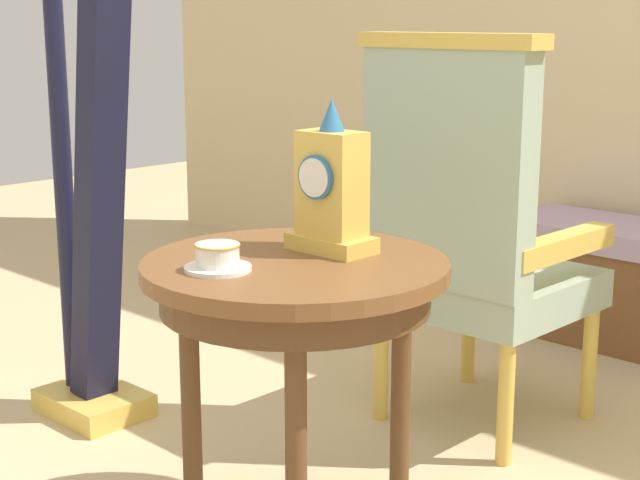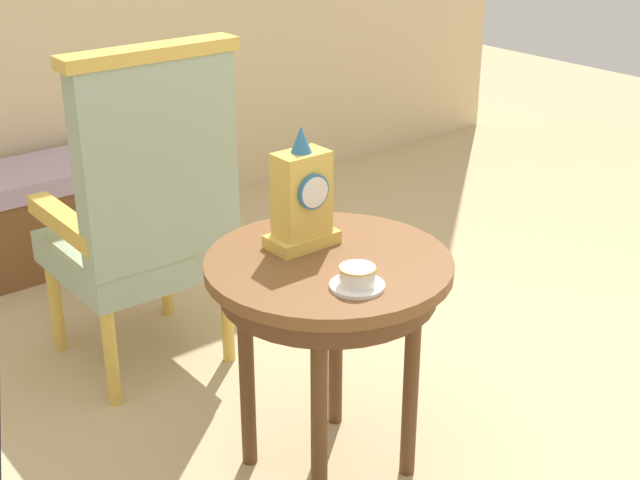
{
  "view_description": "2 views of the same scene",
  "coord_description": "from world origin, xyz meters",
  "px_view_note": "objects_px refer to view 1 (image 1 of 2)",
  "views": [
    {
      "loc": [
        1.44,
        -1.34,
        1.18
      ],
      "look_at": [
        -0.02,
        0.2,
        0.69
      ],
      "focal_mm": 54.8,
      "sensor_mm": 36.0,
      "label": 1
    },
    {
      "loc": [
        -1.35,
        -1.56,
        1.67
      ],
      "look_at": [
        0.02,
        0.14,
        0.71
      ],
      "focal_mm": 50.08,
      "sensor_mm": 36.0,
      "label": 2
    }
  ],
  "objects_px": {
    "armchair": "(469,231)",
    "window_bench": "(636,286)",
    "side_table": "(295,298)",
    "harp": "(89,189)",
    "teacup_left": "(218,258)",
    "mantel_clock": "(331,191)"
  },
  "relations": [
    {
      "from": "armchair",
      "to": "window_bench",
      "type": "distance_m",
      "value": 1.12
    },
    {
      "from": "side_table",
      "to": "armchair",
      "type": "xyz_separation_m",
      "value": [
        -0.11,
        0.8,
        0.0
      ]
    },
    {
      "from": "armchair",
      "to": "harp",
      "type": "relative_size",
      "value": 0.66
    },
    {
      "from": "teacup_left",
      "to": "harp",
      "type": "relative_size",
      "value": 0.08
    },
    {
      "from": "teacup_left",
      "to": "armchair",
      "type": "bearing_deg",
      "value": 93.55
    },
    {
      "from": "side_table",
      "to": "window_bench",
      "type": "distance_m",
      "value": 1.9
    },
    {
      "from": "harp",
      "to": "side_table",
      "type": "bearing_deg",
      "value": -6.96
    },
    {
      "from": "teacup_left",
      "to": "window_bench",
      "type": "relative_size",
      "value": 0.14
    },
    {
      "from": "side_table",
      "to": "mantel_clock",
      "type": "bearing_deg",
      "value": 90.1
    },
    {
      "from": "teacup_left",
      "to": "mantel_clock",
      "type": "xyz_separation_m",
      "value": [
        0.05,
        0.29,
        0.11
      ]
    },
    {
      "from": "side_table",
      "to": "mantel_clock",
      "type": "xyz_separation_m",
      "value": [
        -0.0,
        0.11,
        0.22
      ]
    },
    {
      "from": "teacup_left",
      "to": "window_bench",
      "type": "height_order",
      "value": "teacup_left"
    },
    {
      "from": "harp",
      "to": "window_bench",
      "type": "distance_m",
      "value": 2.0
    },
    {
      "from": "armchair",
      "to": "teacup_left",
      "type": "bearing_deg",
      "value": -86.45
    },
    {
      "from": "side_table",
      "to": "teacup_left",
      "type": "relative_size",
      "value": 4.86
    },
    {
      "from": "side_table",
      "to": "mantel_clock",
      "type": "height_order",
      "value": "mantel_clock"
    },
    {
      "from": "mantel_clock",
      "to": "teacup_left",
      "type": "bearing_deg",
      "value": -100.04
    },
    {
      "from": "mantel_clock",
      "to": "armchair",
      "type": "relative_size",
      "value": 0.29
    },
    {
      "from": "armchair",
      "to": "harp",
      "type": "height_order",
      "value": "harp"
    },
    {
      "from": "teacup_left",
      "to": "mantel_clock",
      "type": "height_order",
      "value": "mantel_clock"
    },
    {
      "from": "mantel_clock",
      "to": "harp",
      "type": "distance_m",
      "value": 0.96
    },
    {
      "from": "window_bench",
      "to": "armchair",
      "type": "bearing_deg",
      "value": -90.52
    }
  ]
}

